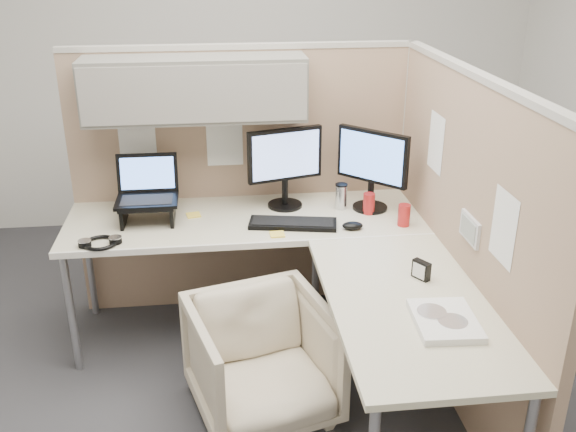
{
  "coord_description": "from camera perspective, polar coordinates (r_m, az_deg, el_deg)",
  "views": [
    {
      "loc": [
        -0.26,
        -2.77,
        2.15
      ],
      "look_at": [
        0.1,
        0.25,
        0.85
      ],
      "focal_mm": 40.0,
      "sensor_mm": 36.0,
      "label": 1
    }
  ],
  "objects": [
    {
      "name": "travel_mug",
      "position": [
        3.7,
        4.74,
        1.76
      ],
      "size": [
        0.07,
        0.07,
        0.15
      ],
      "color": "silver",
      "rests_on": "desk"
    },
    {
      "name": "partition_right",
      "position": [
        3.22,
        14.96,
        -2.06
      ],
      "size": [
        0.07,
        2.03,
        1.63
      ],
      "color": "tan",
      "rests_on": "ground"
    },
    {
      "name": "ground",
      "position": [
        3.51,
        -1.18,
        -14.58
      ],
      "size": [
        4.5,
        4.5,
        0.0
      ],
      "primitive_type": "plane",
      "color": "#2F2E33",
      "rests_on": "ground"
    },
    {
      "name": "desk",
      "position": [
        3.26,
        0.69,
        -3.46
      ],
      "size": [
        2.0,
        1.98,
        0.73
      ],
      "color": "beige",
      "rests_on": "ground"
    },
    {
      "name": "office_chair",
      "position": [
        3.14,
        -2.29,
        -12.32
      ],
      "size": [
        0.77,
        0.74,
        0.65
      ],
      "primitive_type": "imported",
      "rotation": [
        0.0,
        0.0,
        0.27
      ],
      "color": "beige",
      "rests_on": "ground"
    },
    {
      "name": "soda_can_silver",
      "position": [
        3.65,
        7.2,
        1.1
      ],
      "size": [
        0.07,
        0.07,
        0.12
      ],
      "primitive_type": "cylinder",
      "color": "#B21E1E",
      "rests_on": "desk"
    },
    {
      "name": "sticky_note_b",
      "position": [
        3.37,
        -0.97,
        -1.64
      ],
      "size": [
        0.08,
        0.08,
        0.01
      ],
      "primitive_type": "cube",
      "rotation": [
        0.0,
        0.0,
        0.03
      ],
      "color": "yellow",
      "rests_on": "desk"
    },
    {
      "name": "headphones",
      "position": [
        3.4,
        -16.35,
        -2.28
      ],
      "size": [
        0.21,
        0.2,
        0.03
      ],
      "rotation": [
        0.0,
        0.0,
        0.16
      ],
      "color": "black",
      "rests_on": "desk"
    },
    {
      "name": "sticky_note_c",
      "position": [
        3.65,
        -8.4,
        0.09
      ],
      "size": [
        0.09,
        0.09,
        0.01
      ],
      "primitive_type": "cube",
      "rotation": [
        0.0,
        0.0,
        0.19
      ],
      "color": "yellow",
      "rests_on": "desk"
    },
    {
      "name": "monitor_right",
      "position": [
        3.64,
        7.49,
        4.66
      ],
      "size": [
        0.34,
        0.33,
        0.47
      ],
      "rotation": [
        0.0,
        0.0,
        -0.78
      ],
      "color": "black",
      "rests_on": "desk"
    },
    {
      "name": "desk_clock",
      "position": [
        2.99,
        11.75,
        -4.72
      ],
      "size": [
        0.08,
        0.09,
        0.09
      ],
      "rotation": [
        0.0,
        0.0,
        -1.01
      ],
      "color": "black",
      "rests_on": "desk"
    },
    {
      "name": "laptop_station",
      "position": [
        3.59,
        -12.39,
        1.62
      ],
      "size": [
        0.33,
        0.29,
        0.35
      ],
      "color": "black",
      "rests_on": "desk"
    },
    {
      "name": "partition_back",
      "position": [
        3.74,
        -5.9,
        6.73
      ],
      "size": [
        2.0,
        0.36,
        1.63
      ],
      "color": "tan",
      "rests_on": "ground"
    },
    {
      "name": "mouse",
      "position": [
        3.45,
        5.76,
        -0.86
      ],
      "size": [
        0.12,
        0.08,
        0.04
      ],
      "primitive_type": "ellipsoid",
      "rotation": [
        0.0,
        0.0,
        -0.06
      ],
      "color": "black",
      "rests_on": "desk"
    },
    {
      "name": "soda_can_green",
      "position": [
        3.52,
        10.27,
        0.08
      ],
      "size": [
        0.07,
        0.07,
        0.12
      ],
      "primitive_type": "cylinder",
      "color": "#B21E1E",
      "rests_on": "desk"
    },
    {
      "name": "keyboard",
      "position": [
        3.48,
        0.43,
        -0.68
      ],
      "size": [
        0.49,
        0.24,
        0.02
      ],
      "primitive_type": "cube",
      "rotation": [
        0.0,
        0.0,
        -0.19
      ],
      "color": "black",
      "rests_on": "desk"
    },
    {
      "name": "monitor_left",
      "position": [
        3.65,
        -0.27,
        4.87
      ],
      "size": [
        0.43,
        0.2,
        0.47
      ],
      "rotation": [
        0.0,
        0.0,
        0.27
      ],
      "color": "black",
      "rests_on": "desk"
    },
    {
      "name": "paper_stack",
      "position": [
        2.69,
        13.77,
        -9.01
      ],
      "size": [
        0.26,
        0.33,
        0.03
      ],
      "rotation": [
        0.0,
        0.0,
        -0.06
      ],
      "color": "white",
      "rests_on": "desk"
    }
  ]
}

